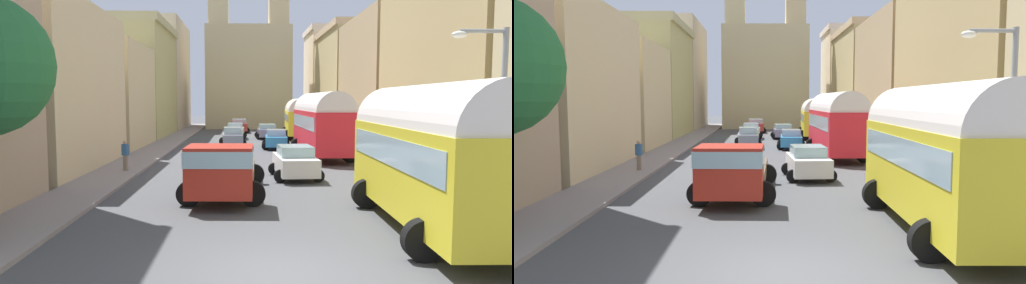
% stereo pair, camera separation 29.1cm
% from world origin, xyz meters
% --- Properties ---
extents(ground_plane, '(154.00, 154.00, 0.00)m').
position_xyz_m(ground_plane, '(0.00, 27.00, 0.00)').
color(ground_plane, '#4A4C4E').
extents(sidewalk_left, '(2.50, 70.00, 0.14)m').
position_xyz_m(sidewalk_left, '(-7.25, 27.00, 0.07)').
color(sidewalk_left, gray).
rests_on(sidewalk_left, ground).
extents(sidewalk_right, '(2.50, 70.00, 0.14)m').
position_xyz_m(sidewalk_right, '(7.25, 27.00, 0.07)').
color(sidewalk_right, '#999293').
rests_on(sidewalk_right, ground).
extents(building_left_1, '(4.75, 11.71, 8.75)m').
position_xyz_m(building_left_1, '(-10.88, 15.62, 4.37)').
color(building_left_1, beige).
rests_on(building_left_1, ground).
extents(building_left_2, '(4.52, 9.78, 8.08)m').
position_xyz_m(building_left_2, '(-10.76, 27.27, 4.04)').
color(building_left_2, beige).
rests_on(building_left_2, ground).
extents(building_left_3, '(5.70, 13.18, 11.55)m').
position_xyz_m(building_left_3, '(-11.09, 38.97, 5.81)').
color(building_left_3, tan).
rests_on(building_left_3, ground).
extents(building_left_4, '(5.36, 14.41, 13.81)m').
position_xyz_m(building_left_4, '(-11.18, 53.06, 6.91)').
color(building_left_4, beige).
rests_on(building_left_4, ground).
extents(building_right_1, '(5.50, 14.06, 11.98)m').
position_xyz_m(building_right_1, '(11.25, 15.19, 5.99)').
color(building_right_1, tan).
rests_on(building_right_1, ground).
extents(building_right_2, '(4.59, 13.05, 10.63)m').
position_xyz_m(building_right_2, '(10.80, 29.39, 5.31)').
color(building_right_2, tan).
rests_on(building_right_2, ground).
extents(building_right_3, '(4.59, 14.94, 11.87)m').
position_xyz_m(building_right_3, '(10.58, 44.07, 5.97)').
color(building_right_3, tan).
rests_on(building_right_3, ground).
extents(building_right_4, '(4.88, 9.88, 13.78)m').
position_xyz_m(building_right_4, '(10.72, 57.30, 6.92)').
color(building_right_4, beige).
rests_on(building_right_4, ground).
extents(distant_church, '(11.24, 7.72, 20.32)m').
position_xyz_m(distant_church, '(0.00, 54.25, 7.45)').
color(distant_church, beige).
rests_on(distant_church, ground).
extents(parked_bus_0, '(3.43, 8.77, 4.21)m').
position_xyz_m(parked_bus_0, '(4.63, 3.49, 2.33)').
color(parked_bus_0, yellow).
rests_on(parked_bus_0, ground).
extents(parked_bus_1, '(3.46, 9.55, 4.26)m').
position_xyz_m(parked_bus_1, '(4.40, 20.96, 2.36)').
color(parked_bus_1, red).
rests_on(parked_bus_1, ground).
extents(parked_bus_2, '(3.56, 8.47, 3.90)m').
position_xyz_m(parked_bus_2, '(4.69, 36.04, 2.14)').
color(parked_bus_2, yellow).
rests_on(parked_bus_2, ground).
extents(cargo_truck_0, '(3.32, 7.45, 2.18)m').
position_xyz_m(cargo_truck_0, '(-1.52, 8.00, 1.13)').
color(cargo_truck_0, '#AE281A').
rests_on(cargo_truck_0, ground).
extents(car_0, '(2.32, 3.73, 1.51)m').
position_xyz_m(car_0, '(-1.65, 29.07, 0.76)').
color(car_0, gray).
rests_on(car_0, ground).
extents(car_1, '(2.26, 3.85, 1.54)m').
position_xyz_m(car_1, '(-1.51, 35.62, 0.78)').
color(car_1, beige).
rests_on(car_1, ground).
extents(car_2, '(2.45, 4.26, 1.57)m').
position_xyz_m(car_2, '(-1.21, 44.70, 0.80)').
color(car_2, '#B3312E').
rests_on(car_2, ground).
extents(car_3, '(2.46, 3.84, 1.58)m').
position_xyz_m(car_3, '(1.72, 12.53, 0.80)').
color(car_3, silver).
rests_on(car_3, ground).
extents(car_4, '(2.34, 3.87, 1.49)m').
position_xyz_m(car_4, '(1.79, 26.43, 0.75)').
color(car_4, '#3594D0').
rests_on(car_4, ground).
extents(car_5, '(2.42, 3.73, 1.43)m').
position_xyz_m(car_5, '(1.58, 35.81, 0.73)').
color(car_5, gray).
rests_on(car_5, ground).
extents(pedestrian_0, '(0.49, 0.49, 1.70)m').
position_xyz_m(pedestrian_0, '(-6.84, 14.41, 0.96)').
color(pedestrian_0, '#80705C').
rests_on(pedestrian_0, ground).
extents(streetlamp_near, '(1.60, 0.28, 5.75)m').
position_xyz_m(streetlamp_near, '(6.27, 3.21, 3.46)').
color(streetlamp_near, gray).
rests_on(streetlamp_near, ground).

